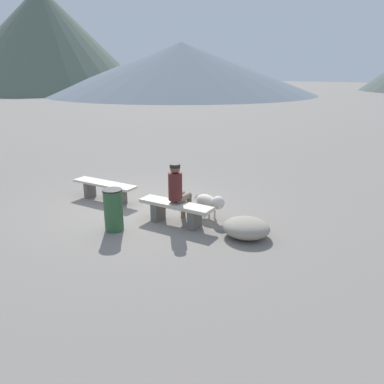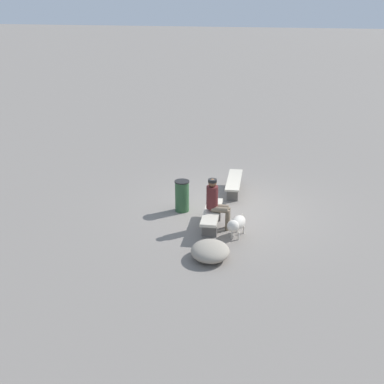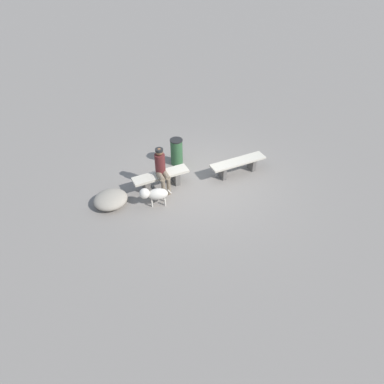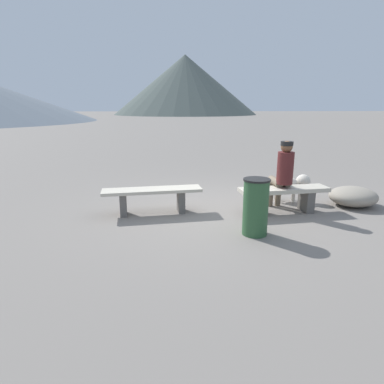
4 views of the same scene
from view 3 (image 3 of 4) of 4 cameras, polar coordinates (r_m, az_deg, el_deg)
ground at (r=10.32m, az=2.06°, el=1.48°), size 210.00×210.00×0.06m
bench_left at (r=10.58m, az=7.73°, el=4.66°), size 1.84×0.60×0.47m
bench_right at (r=9.98m, az=-5.27°, el=2.38°), size 1.70×0.58×0.48m
seated_person at (r=9.65m, az=-5.19°, el=4.14°), size 0.34×0.62×1.34m
dog at (r=9.34m, az=-6.46°, el=-0.33°), size 0.88×0.42×0.58m
trash_bin at (r=10.90m, az=-2.62°, el=6.81°), size 0.41×0.41×0.88m
boulder at (r=9.66m, az=-13.57°, el=-1.23°), size 1.12×1.07×0.38m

